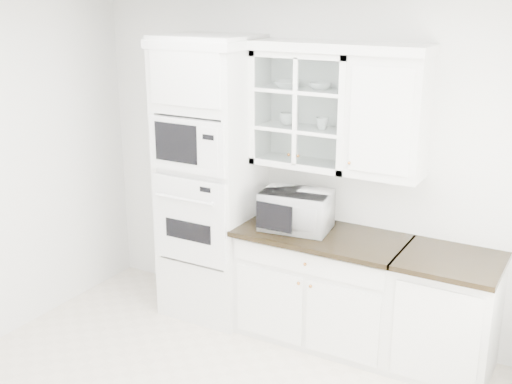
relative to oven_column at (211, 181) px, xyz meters
The scene contains 12 objects.
room_shell 1.37m from the oven_column, 52.79° to the right, with size 4.00×3.50×2.70m.
oven_column is the anchor object (origin of this frame).
base_cabinet_run 1.27m from the oven_column, ahead, with size 1.32×0.67×0.92m.
extra_base_cabinet 2.16m from the oven_column, ahead, with size 0.72×0.67×0.92m.
upper_cabinet_glass 1.03m from the oven_column, 12.10° to the left, with size 0.80×0.33×0.90m.
upper_cabinet_solid 1.60m from the oven_column, ahead, with size 0.55×0.33×0.90m, color white.
crown_molding 1.33m from the oven_column, 11.90° to the left, with size 2.14×0.38×0.07m, color white.
countertop_microwave 0.82m from the oven_column, ahead, with size 0.53×0.44×0.31m, color white.
bowl_a 1.06m from the oven_column, 13.53° to the left, with size 0.21×0.21×0.05m, color white.
bowl_b 1.24m from the oven_column, 11.65° to the left, with size 0.17×0.17×0.05m, color white.
cup_a 0.86m from the oven_column, 15.50° to the left, with size 0.12×0.12×0.10m, color white.
cup_b 1.10m from the oven_column, ahead, with size 0.10×0.10×0.09m, color white.
Camera 1 is at (2.15, -2.90, 2.72)m, focal length 45.00 mm.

